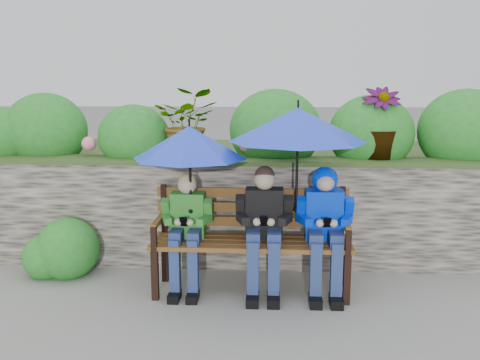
# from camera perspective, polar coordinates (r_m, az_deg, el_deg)

# --- Properties ---
(ground) EXTENTS (60.00, 60.00, 0.00)m
(ground) POSITION_cam_1_polar(r_m,az_deg,el_deg) (4.58, -0.08, -11.99)
(ground) COLOR gray
(ground) RESTS_ON ground
(garden_backdrop) EXTENTS (8.00, 2.89, 1.84)m
(garden_backdrop) POSITION_cam_1_polar(r_m,az_deg,el_deg) (5.94, 0.54, -0.33)
(garden_backdrop) COLOR #2F2D28
(garden_backdrop) RESTS_ON ground
(park_bench) EXTENTS (1.65, 0.48, 0.87)m
(park_bench) POSITION_cam_1_polar(r_m,az_deg,el_deg) (4.52, 1.23, -5.65)
(park_bench) COLOR black
(park_bench) RESTS_ON ground
(boy_left) EXTENTS (0.42, 0.49, 1.00)m
(boy_left) POSITION_cam_1_polar(r_m,az_deg,el_deg) (4.49, -5.70, -4.80)
(boy_left) COLOR #36642B
(boy_left) RESTS_ON ground
(boy_middle) EXTENTS (0.47, 0.54, 1.07)m
(boy_middle) POSITION_cam_1_polar(r_m,az_deg,el_deg) (4.42, 2.58, -4.64)
(boy_middle) COLOR black
(boy_middle) RESTS_ON ground
(boy_right) EXTENTS (0.46, 0.56, 1.06)m
(boy_right) POSITION_cam_1_polar(r_m,az_deg,el_deg) (4.45, 9.03, -4.19)
(boy_right) COLOR #0015BE
(boy_right) RESTS_ON ground
(umbrella_left) EXTENTS (0.94, 0.94, 0.79)m
(umbrella_left) POSITION_cam_1_polar(r_m,az_deg,el_deg) (4.37, -5.40, 4.01)
(umbrella_left) COLOR blue
(umbrella_left) RESTS_ON ground
(umbrella_right) EXTENTS (1.12, 1.12, 0.92)m
(umbrella_right) POSITION_cam_1_polar(r_m,az_deg,el_deg) (4.33, 6.18, 5.86)
(umbrella_right) COLOR blue
(umbrella_right) RESTS_ON ground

